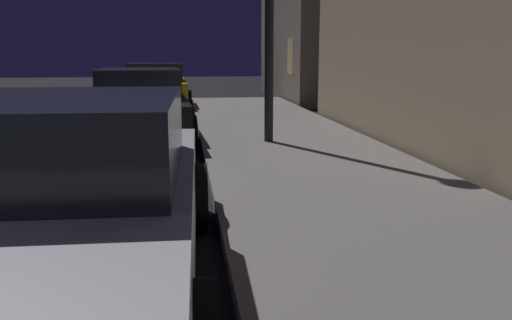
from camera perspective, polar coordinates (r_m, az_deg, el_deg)
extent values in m
cube|color=#B7B7BF|center=(4.01, -19.65, -5.97)|extent=(1.92, 4.51, 0.64)
cube|color=#1E2328|center=(3.91, -20.11, 2.31)|extent=(1.64, 2.20, 0.56)
cylinder|color=black|center=(5.60, -25.34, -4.11)|extent=(0.24, 0.67, 0.66)
cylinder|color=black|center=(5.29, -6.40, -3.93)|extent=(0.24, 0.67, 0.66)
cube|color=black|center=(10.81, -12.27, 4.98)|extent=(1.98, 4.66, 0.64)
cube|color=#1E2328|center=(10.78, -12.39, 8.06)|extent=(1.64, 2.27, 0.56)
cylinder|color=black|center=(12.30, -16.18, 4.41)|extent=(0.25, 0.67, 0.66)
cylinder|color=black|center=(12.26, -7.96, 4.73)|extent=(0.25, 0.67, 0.66)
cylinder|color=black|center=(9.50, -17.69, 2.40)|extent=(0.25, 0.67, 0.66)
cylinder|color=black|center=(9.45, -7.05, 2.81)|extent=(0.25, 0.67, 0.66)
cube|color=gold|center=(17.32, -10.66, 7.34)|extent=(1.98, 4.36, 0.64)
cube|color=#1E2328|center=(17.20, -10.74, 9.25)|extent=(1.70, 2.18, 0.56)
cylinder|color=black|center=(18.71, -13.46, 6.77)|extent=(0.24, 0.67, 0.66)
cylinder|color=black|center=(18.67, -7.64, 6.97)|extent=(0.24, 0.67, 0.66)
cylinder|color=black|center=(16.05, -14.11, 6.04)|extent=(0.24, 0.67, 0.66)
cylinder|color=black|center=(16.01, -7.33, 6.27)|extent=(0.24, 0.67, 0.66)
cylinder|color=black|center=(9.62, 1.44, 16.57)|extent=(0.16, 0.16, 4.89)
cube|color=#F2D17F|center=(18.20, 3.76, 11.03)|extent=(0.06, 0.90, 1.20)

